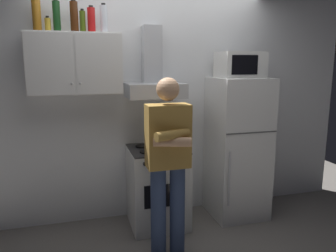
{
  "coord_description": "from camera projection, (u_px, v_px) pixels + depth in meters",
  "views": [
    {
      "loc": [
        -0.86,
        -3.05,
        1.76
      ],
      "look_at": [
        0.0,
        0.0,
        1.15
      ],
      "focal_mm": 35.18,
      "sensor_mm": 36.0,
      "label": 1
    }
  ],
  "objects": [
    {
      "name": "ground_plane",
      "position": [
        168.0,
        233.0,
        3.45
      ],
      "size": [
        7.0,
        7.0,
        0.0
      ],
      "primitive_type": "plane",
      "color": "slate"
    },
    {
      "name": "back_wall_tiled",
      "position": [
        154.0,
        99.0,
        3.76
      ],
      "size": [
        4.8,
        0.1,
        2.7
      ],
      "primitive_type": "cube",
      "color": "white",
      "rests_on": "ground_plane"
    },
    {
      "name": "upper_cabinet",
      "position": [
        75.0,
        64.0,
        3.25
      ],
      "size": [
        0.9,
        0.37,
        0.6
      ],
      "color": "silver"
    },
    {
      "name": "stove_oven",
      "position": [
        157.0,
        187.0,
        3.59
      ],
      "size": [
        0.6,
        0.62,
        0.87
      ],
      "color": "white",
      "rests_on": "ground_plane"
    },
    {
      "name": "range_hood",
      "position": [
        154.0,
        78.0,
        3.49
      ],
      "size": [
        0.6,
        0.44,
        0.75
      ],
      "color": "#B7BABF"
    },
    {
      "name": "refrigerator",
      "position": [
        237.0,
        148.0,
        3.77
      ],
      "size": [
        0.6,
        0.62,
        1.6
      ],
      "color": "silver",
      "rests_on": "ground_plane"
    },
    {
      "name": "microwave",
      "position": [
        240.0,
        65.0,
        3.61
      ],
      "size": [
        0.48,
        0.37,
        0.28
      ],
      "color": "silver",
      "rests_on": "refrigerator"
    },
    {
      "name": "person_standing",
      "position": [
        168.0,
        161.0,
        2.92
      ],
      "size": [
        0.38,
        0.33,
        1.64
      ],
      "color": "navy",
      "rests_on": "ground_plane"
    },
    {
      "name": "cooking_pot",
      "position": [
        172.0,
        144.0,
        3.42
      ],
      "size": [
        0.29,
        0.19,
        0.11
      ],
      "color": "#B7BABF",
      "rests_on": "stove_oven"
    },
    {
      "name": "bottle_wine_green",
      "position": [
        57.0,
        16.0,
        3.13
      ],
      "size": [
        0.07,
        0.07,
        0.3
      ],
      "color": "#19471E",
      "rests_on": "upper_cabinet"
    },
    {
      "name": "bottle_spice_jar",
      "position": [
        48.0,
        25.0,
        3.11
      ],
      "size": [
        0.06,
        0.06,
        0.14
      ],
      "color": "gold",
      "rests_on": "upper_cabinet"
    },
    {
      "name": "bottle_rum_dark",
      "position": [
        74.0,
        17.0,
        3.14
      ],
      "size": [
        0.07,
        0.07,
        0.3
      ],
      "color": "#47230F",
      "rests_on": "upper_cabinet"
    },
    {
      "name": "bottle_vodka_clear",
      "position": [
        104.0,
        19.0,
        3.27
      ],
      "size": [
        0.07,
        0.07,
        0.29
      ],
      "color": "silver",
      "rests_on": "upper_cabinet"
    },
    {
      "name": "bottle_liquor_amber",
      "position": [
        37.0,
        15.0,
        3.11
      ],
      "size": [
        0.08,
        0.08,
        0.33
      ],
      "color": "#B7721E",
      "rests_on": "upper_cabinet"
    },
    {
      "name": "bottle_soda_red",
      "position": [
        91.0,
        20.0,
        3.22
      ],
      "size": [
        0.07,
        0.07,
        0.26
      ],
      "color": "red",
      "rests_on": "upper_cabinet"
    },
    {
      "name": "bottle_olive_oil",
      "position": [
        83.0,
        22.0,
        3.22
      ],
      "size": [
        0.06,
        0.06,
        0.23
      ],
      "color": "#4C6B19",
      "rests_on": "upper_cabinet"
    }
  ]
}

